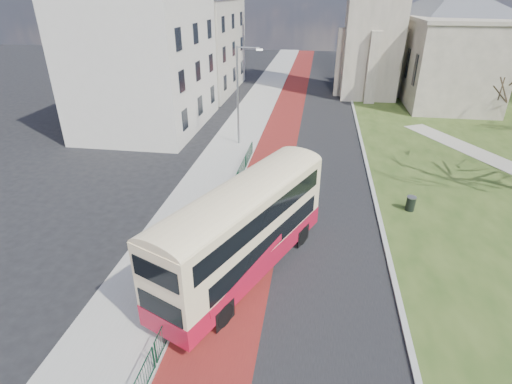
# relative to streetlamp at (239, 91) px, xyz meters

# --- Properties ---
(ground) EXTENTS (160.00, 160.00, 0.00)m
(ground) POSITION_rel_streetlamp_xyz_m (4.35, -18.00, -4.59)
(ground) COLOR black
(ground) RESTS_ON ground
(road_carriageway) EXTENTS (9.00, 120.00, 0.01)m
(road_carriageway) POSITION_rel_streetlamp_xyz_m (5.85, 2.00, -4.59)
(road_carriageway) COLOR black
(road_carriageway) RESTS_ON ground
(bus_lane) EXTENTS (3.40, 120.00, 0.01)m
(bus_lane) POSITION_rel_streetlamp_xyz_m (3.15, 2.00, -4.59)
(bus_lane) COLOR #591414
(bus_lane) RESTS_ON ground
(pavement_west) EXTENTS (4.00, 120.00, 0.12)m
(pavement_west) POSITION_rel_streetlamp_xyz_m (-0.65, 2.00, -4.53)
(pavement_west) COLOR gray
(pavement_west) RESTS_ON ground
(kerb_west) EXTENTS (0.25, 120.00, 0.13)m
(kerb_west) POSITION_rel_streetlamp_xyz_m (1.35, 2.00, -4.53)
(kerb_west) COLOR #999993
(kerb_west) RESTS_ON ground
(kerb_east) EXTENTS (0.25, 80.00, 0.13)m
(kerb_east) POSITION_rel_streetlamp_xyz_m (10.45, 4.00, -4.53)
(kerb_east) COLOR #999993
(kerb_east) RESTS_ON ground
(pedestrian_railing) EXTENTS (0.07, 24.00, 1.12)m
(pedestrian_railing) POSITION_rel_streetlamp_xyz_m (1.40, -14.00, -4.04)
(pedestrian_railing) COLOR #0D3B25
(pedestrian_railing) RESTS_ON ground
(street_block_near) EXTENTS (10.30, 14.30, 13.00)m
(street_block_near) POSITION_rel_streetlamp_xyz_m (-9.65, 4.00, 1.92)
(street_block_near) COLOR beige
(street_block_near) RESTS_ON ground
(street_block_far) EXTENTS (10.30, 16.30, 11.50)m
(street_block_far) POSITION_rel_streetlamp_xyz_m (-9.65, 20.00, 1.17)
(street_block_far) COLOR #B7B09B
(street_block_far) RESTS_ON ground
(streetlamp) EXTENTS (2.13, 0.18, 8.00)m
(streetlamp) POSITION_rel_streetlamp_xyz_m (0.00, 0.00, 0.00)
(streetlamp) COLOR gray
(streetlamp) RESTS_ON pavement_west
(bus) EXTENTS (6.57, 10.74, 4.46)m
(bus) POSITION_rel_streetlamp_xyz_m (3.56, -17.33, -2.05)
(bus) COLOR #A50F28
(bus) RESTS_ON ground
(litter_bin) EXTENTS (0.68, 0.68, 0.91)m
(litter_bin) POSITION_rel_streetlamp_xyz_m (12.37, -9.94, -4.09)
(litter_bin) COLOR black
(litter_bin) RESTS_ON grass_green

